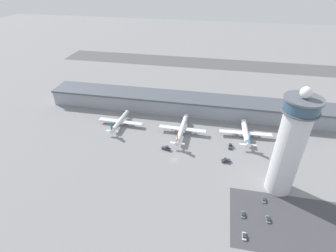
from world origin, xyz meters
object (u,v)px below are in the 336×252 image
object	(u,v)px
airplane_gate_bravo	(182,129)
airplane_gate_alpha	(120,121)
car_white_wagon	(244,236)
service_truck_fuel	(230,146)
airplane_gate_charlie	(246,133)
service_truck_catering	(166,148)
control_tower	(290,145)
car_navy_sedan	(243,215)
car_grey_coupe	(268,219)
car_green_van	(264,200)
service_truck_baggage	(226,161)

from	to	relation	value
airplane_gate_bravo	airplane_gate_alpha	bearing A→B (deg)	177.49
car_white_wagon	service_truck_fuel	bearing A→B (deg)	95.06
airplane_gate_charlie	service_truck_catering	distance (m)	63.49
control_tower	car_navy_sedan	size ratio (longest dim) A/B	14.61
service_truck_catering	car_grey_coupe	xyz separation A→B (m)	(65.24, -49.49, -0.55)
service_truck_fuel	car_green_van	distance (m)	51.65
airplane_gate_charlie	car_navy_sedan	world-z (taller)	airplane_gate_charlie
car_green_van	service_truck_baggage	bearing A→B (deg)	125.42
airplane_gate_alpha	airplane_gate_bravo	bearing A→B (deg)	-2.51
control_tower	service_truck_baggage	distance (m)	47.43
car_green_van	car_grey_coupe	distance (m)	13.41
service_truck_baggage	control_tower	bearing A→B (deg)	-31.03
airplane_gate_charlie	car_grey_coupe	xyz separation A→B (m)	(8.14, -77.08, -3.48)
airplane_gate_charlie	car_navy_sedan	xyz separation A→B (m)	(-4.78, -76.52, -3.46)
airplane_gate_bravo	service_truck_fuel	world-z (taller)	airplane_gate_bravo
airplane_gate_alpha	car_navy_sedan	size ratio (longest dim) A/B	8.35
airplane_gate_charlie	service_truck_fuel	world-z (taller)	airplane_gate_charlie
service_truck_baggage	car_grey_coupe	distance (m)	49.40
car_green_van	airplane_gate_bravo	bearing A→B (deg)	133.65
airplane_gate_charlie	service_truck_catering	bearing A→B (deg)	-154.21
car_grey_coupe	car_white_wagon	world-z (taller)	car_white_wagon
service_truck_catering	service_truck_fuel	xyz separation A→B (m)	(45.81, 12.04, -0.21)
car_navy_sedan	car_white_wagon	bearing A→B (deg)	-89.66
airplane_gate_alpha	car_grey_coupe	xyz separation A→B (m)	(109.68, -74.90, -3.20)
airplane_gate_alpha	service_truck_catering	bearing A→B (deg)	-29.77
car_grey_coupe	car_green_van	bearing A→B (deg)	93.08
airplane_gate_bravo	car_white_wagon	bearing A→B (deg)	-62.57
airplane_gate_bravo	car_navy_sedan	world-z (taller)	airplane_gate_bravo
control_tower	service_truck_fuel	size ratio (longest dim) A/B	10.39
car_white_wagon	airplane_gate_alpha	bearing A→B (deg)	137.80
service_truck_fuel	car_green_van	size ratio (longest dim) A/B	1.46
service_truck_fuel	car_grey_coupe	distance (m)	64.53
service_truck_catering	car_white_wagon	size ratio (longest dim) A/B	1.46
service_truck_catering	car_navy_sedan	xyz separation A→B (m)	(52.32, -48.93, -0.52)
airplane_gate_alpha	car_navy_sedan	xyz separation A→B (m)	(96.76, -74.35, -3.18)
control_tower	airplane_gate_bravo	bearing A→B (deg)	144.26
car_grey_coupe	airplane_gate_bravo	bearing A→B (deg)	128.24
airplane_gate_charlie	service_truck_fuel	xyz separation A→B (m)	(-11.29, -15.55, -3.15)
airplane_gate_charlie	car_white_wagon	world-z (taller)	airplane_gate_charlie
car_navy_sedan	car_white_wagon	world-z (taller)	car_white_wagon
car_green_van	car_grey_coupe	bearing A→B (deg)	-86.92
service_truck_catering	service_truck_fuel	bearing A→B (deg)	14.73
service_truck_baggage	car_grey_coupe	xyz separation A→B (m)	(22.48, -43.99, -0.47)
airplane_gate_bravo	car_grey_coupe	size ratio (longest dim) A/B	8.76
control_tower	airplane_gate_bravo	world-z (taller)	control_tower
car_white_wagon	airplane_gate_bravo	bearing A→B (deg)	117.43
car_white_wagon	service_truck_catering	bearing A→B (deg)	130.03
car_grey_coupe	service_truck_fuel	bearing A→B (deg)	107.53
service_truck_fuel	service_truck_baggage	bearing A→B (deg)	-99.86
car_green_van	airplane_gate_charlie	bearing A→B (deg)	96.65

